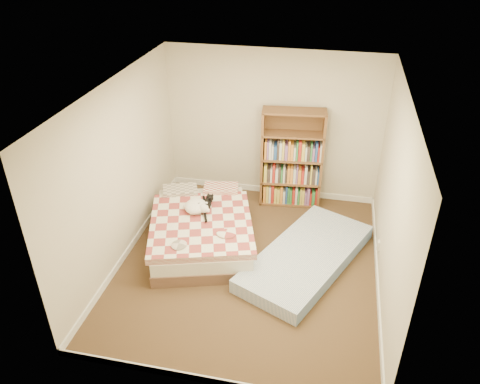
% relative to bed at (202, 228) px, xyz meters
% --- Properties ---
extents(room, '(3.51, 4.01, 2.51)m').
position_rel_bed_xyz_m(room, '(0.77, -0.38, 0.96)').
color(room, '#48371E').
rests_on(room, ground).
extents(bed, '(1.85, 2.25, 0.52)m').
position_rel_bed_xyz_m(bed, '(0.00, 0.00, 0.00)').
color(bed, brown).
rests_on(bed, room).
extents(bookshelf, '(1.02, 0.43, 1.65)m').
position_rel_bed_xyz_m(bookshelf, '(1.13, 1.39, 0.36)').
color(bookshelf, brown).
rests_on(bookshelf, room).
extents(floor_mattress, '(1.83, 2.44, 0.20)m').
position_rel_bed_xyz_m(floor_mattress, '(1.56, -0.19, -0.14)').
color(floor_mattress, '#6B88B3').
rests_on(floor_mattress, room).
extents(black_cat, '(0.22, 0.62, 0.14)m').
position_rel_bed_xyz_m(black_cat, '(0.01, 0.19, 0.29)').
color(black_cat, black).
rests_on(black_cat, bed).
extents(white_dog, '(0.44, 0.46, 0.17)m').
position_rel_bed_xyz_m(white_dog, '(-0.10, 0.06, 0.32)').
color(white_dog, white).
rests_on(white_dog, bed).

